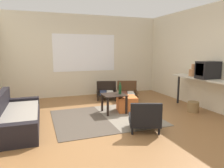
# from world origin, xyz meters

# --- Properties ---
(ground_plane) EXTENTS (7.80, 7.80, 0.00)m
(ground_plane) POSITION_xyz_m (0.00, 0.00, 0.00)
(ground_plane) COLOR olive
(far_wall_with_window) EXTENTS (5.60, 0.13, 2.70)m
(far_wall_with_window) POSITION_xyz_m (0.00, 3.06, 1.35)
(far_wall_with_window) COLOR beige
(far_wall_with_window) RESTS_ON ground
(side_wall_right) EXTENTS (0.12, 6.60, 2.70)m
(side_wall_right) POSITION_xyz_m (2.66, 0.30, 1.35)
(side_wall_right) COLOR beige
(side_wall_right) RESTS_ON ground
(area_rug) EXTENTS (2.34, 1.97, 0.01)m
(area_rug) POSITION_xyz_m (-0.13, 0.43, 0.01)
(area_rug) COLOR #4C4238
(area_rug) RESTS_ON ground
(couch) EXTENTS (0.85, 2.11, 0.68)m
(couch) POSITION_xyz_m (-2.03, 0.48, 0.21)
(couch) COLOR black
(couch) RESTS_ON ground
(coffee_table) EXTENTS (0.56, 0.53, 0.47)m
(coffee_table) POSITION_xyz_m (0.20, 0.73, 0.37)
(coffee_table) COLOR black
(coffee_table) RESTS_ON ground
(armchair_by_window) EXTENTS (0.78, 0.76, 0.54)m
(armchair_by_window) POSITION_xyz_m (0.51, 2.25, 0.24)
(armchair_by_window) COLOR black
(armchair_by_window) RESTS_ON ground
(armchair_striped_foreground) EXTENTS (0.73, 0.70, 0.60)m
(armchair_striped_foreground) POSITION_xyz_m (0.32, -0.61, 0.25)
(armchair_striped_foreground) COLOR black
(armchair_striped_foreground) RESTS_ON ground
(armchair_corner) EXTENTS (0.79, 0.80, 0.58)m
(armchair_corner) POSITION_xyz_m (1.05, 1.84, 0.25)
(armchair_corner) COLOR #472D19
(armchair_corner) RESTS_ON ground
(ottoman_orange) EXTENTS (0.56, 0.56, 0.38)m
(ottoman_orange) POSITION_xyz_m (0.55, 0.75, 0.19)
(ottoman_orange) COLOR #D1662D
(ottoman_orange) RESTS_ON ground
(console_shelf) EXTENTS (0.39, 1.82, 0.86)m
(console_shelf) POSITION_xyz_m (2.31, 0.14, 0.77)
(console_shelf) COLOR beige
(console_shelf) RESTS_ON ground
(crt_television) EXTENTS (0.52, 0.33, 0.42)m
(crt_television) POSITION_xyz_m (2.31, -0.07, 1.07)
(crt_television) COLOR black
(crt_television) RESTS_ON console_shelf
(clay_vase) EXTENTS (0.20, 0.20, 0.32)m
(clay_vase) POSITION_xyz_m (2.31, 0.44, 0.97)
(clay_vase) COLOR #A87047
(clay_vase) RESTS_ON console_shelf
(glass_bottle) EXTENTS (0.07, 0.07, 0.29)m
(glass_bottle) POSITION_xyz_m (0.36, 0.75, 0.59)
(glass_bottle) COLOR #194723
(glass_bottle) RESTS_ON coffee_table
(wicker_basket) EXTENTS (0.28, 0.28, 0.26)m
(wicker_basket) POSITION_xyz_m (2.10, 0.11, 0.13)
(wicker_basket) COLOR olive
(wicker_basket) RESTS_ON ground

